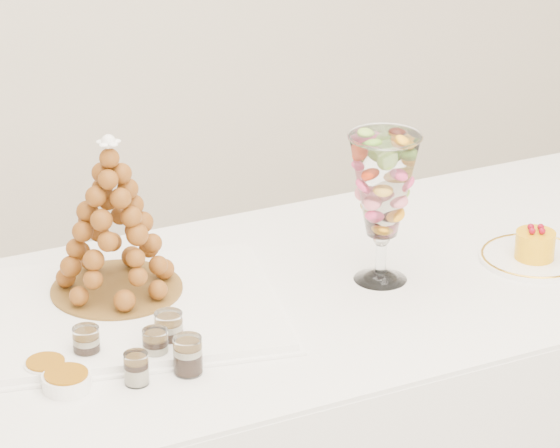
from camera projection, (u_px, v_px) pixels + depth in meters
lace_tray at (119, 311)px, 2.70m from camera, size 0.72×0.60×0.02m
macaron_vase at (383, 188)px, 2.77m from camera, size 0.15×0.15×0.33m
cake_plate at (533, 258)px, 2.95m from camera, size 0.24×0.24×0.01m
verrine_a at (86, 344)px, 2.53m from camera, size 0.06×0.06×0.07m
verrine_b at (156, 346)px, 2.53m from camera, size 0.06×0.06×0.07m
verrine_c at (169, 331)px, 2.57m from camera, size 0.06×0.06×0.08m
verrine_d at (136, 369)px, 2.45m from camera, size 0.06×0.06×0.06m
verrine_e at (188, 355)px, 2.48m from camera, size 0.06×0.06×0.07m
ramekin_back at (46, 369)px, 2.49m from camera, size 0.08×0.08×0.03m
ramekin_front at (67, 382)px, 2.44m from camera, size 0.09×0.09×0.03m
croquembouche at (113, 217)px, 2.70m from camera, size 0.28×0.28×0.34m
mousse_cake at (535, 244)px, 2.92m from camera, size 0.09×0.09×0.08m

